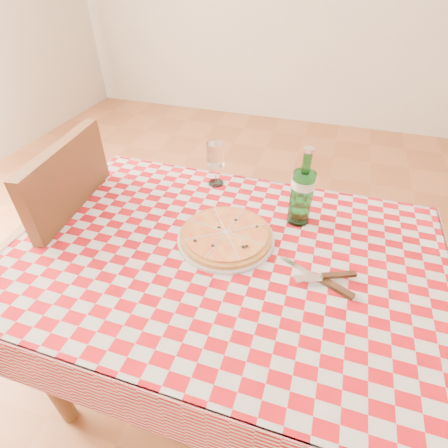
# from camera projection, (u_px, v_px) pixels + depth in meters

# --- Properties ---
(dining_table) EXTENTS (1.20, 0.80, 0.75)m
(dining_table) POSITION_uv_depth(u_px,v_px,m) (224.00, 275.00, 1.12)
(dining_table) COLOR brown
(dining_table) RESTS_ON ground
(tablecloth) EXTENTS (1.30, 0.90, 0.01)m
(tablecloth) POSITION_uv_depth(u_px,v_px,m) (224.00, 253.00, 1.06)
(tablecloth) COLOR #A20A12
(tablecloth) RESTS_ON dining_table
(chair_far) EXTENTS (0.50, 0.50, 0.99)m
(chair_far) POSITION_uv_depth(u_px,v_px,m) (63.00, 242.00, 1.38)
(chair_far) COLOR brown
(chair_far) RESTS_ON ground
(pizza_plate) EXTENTS (0.36, 0.36, 0.04)m
(pizza_plate) POSITION_uv_depth(u_px,v_px,m) (226.00, 235.00, 1.09)
(pizza_plate) COLOR #CE8744
(pizza_plate) RESTS_ON tablecloth
(water_bottle) EXTENTS (0.08, 0.08, 0.27)m
(water_bottle) POSITION_uv_depth(u_px,v_px,m) (303.00, 187.00, 1.10)
(water_bottle) COLOR #1A6A26
(water_bottle) RESTS_ON tablecloth
(wine_glass) EXTENTS (0.08, 0.08, 0.17)m
(wine_glass) POSITION_uv_depth(u_px,v_px,m) (216.00, 164.00, 1.31)
(wine_glass) COLOR silver
(wine_glass) RESTS_ON tablecloth
(cutlery) EXTENTS (0.25, 0.22, 0.03)m
(cutlery) POSITION_uv_depth(u_px,v_px,m) (322.00, 278.00, 0.96)
(cutlery) COLOR silver
(cutlery) RESTS_ON tablecloth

